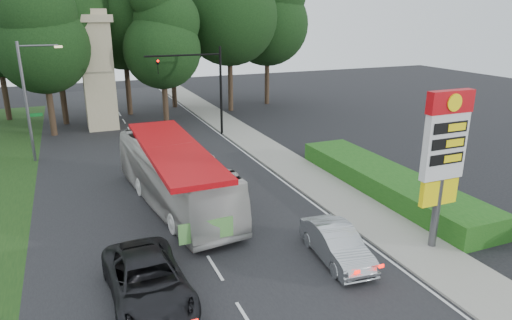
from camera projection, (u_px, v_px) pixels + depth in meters
name	position (u px, v px, depth m)	size (l,w,h in m)	color
road_surface	(171.00, 197.00, 25.21)	(14.00, 80.00, 0.02)	black
sidewalk_right	(306.00, 176.00, 28.30)	(3.00, 80.00, 0.12)	gray
hedge	(388.00, 182.00, 25.72)	(3.00, 14.00, 1.20)	#184C14
gas_station_pylon	(444.00, 149.00, 18.42)	(2.10, 0.45, 6.85)	#59595E
traffic_signal_mast	(205.00, 79.00, 36.40)	(6.10, 0.35, 7.20)	black
streetlight_signs	(29.00, 97.00, 30.09)	(2.75, 0.98, 8.00)	#59595E
monument	(98.00, 70.00, 38.73)	(3.00, 3.00, 10.05)	tan
tree_east_near	(170.00, 13.00, 46.40)	(8.12, 8.12, 15.95)	#2D2116
tree_far_east	(268.00, 7.00, 48.09)	(8.68, 8.68, 17.05)	#2D2116
tree_monument_left	(39.00, 27.00, 35.29)	(7.28, 7.28, 14.30)	#2D2116
tree_monument_right	(161.00, 34.00, 39.41)	(6.72, 6.72, 13.20)	#2D2116
transit_bus	(174.00, 176.00, 23.66)	(2.74, 11.70, 3.26)	beige
sedan_silver	(337.00, 244.00, 18.62)	(1.51, 4.34, 1.43)	#A7ABAF
suv_charcoal	(148.00, 281.00, 15.92)	(2.59, 5.63, 1.56)	black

